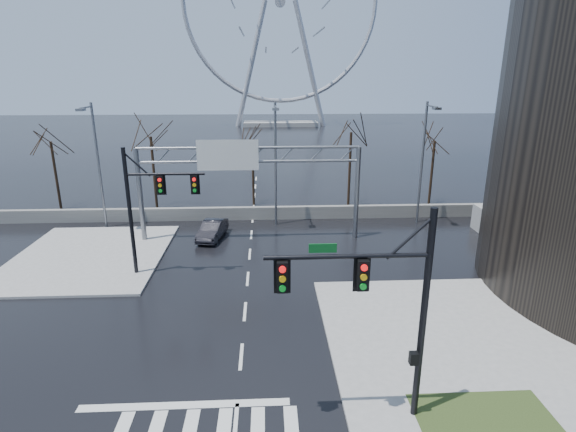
{
  "coord_description": "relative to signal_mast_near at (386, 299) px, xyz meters",
  "views": [
    {
      "loc": [
        1.23,
        -17.26,
        11.97
      ],
      "look_at": [
        2.49,
        8.05,
        4.0
      ],
      "focal_mm": 28.0,
      "sensor_mm": 36.0,
      "label": 1
    }
  ],
  "objects": [
    {
      "name": "streetlight_right",
      "position": [
        8.86,
        22.2,
        1.01
      ],
      "size": [
        0.5,
        2.55,
        10.0
      ],
      "color": "slate",
      "rests_on": "ground"
    },
    {
      "name": "streetlight_left",
      "position": [
        -17.14,
        22.2,
        1.01
      ],
      "size": [
        0.5,
        2.55,
        10.0
      ],
      "color": "slate",
      "rests_on": "ground"
    },
    {
      "name": "grass_strip",
      "position": [
        3.86,
        -0.96,
        -4.72
      ],
      "size": [
        5.0,
        4.0,
        0.02
      ],
      "primitive_type": "cube",
      "color": "#2D3C19",
      "rests_on": "sidewalk_near"
    },
    {
      "name": "ground",
      "position": [
        -5.14,
        4.04,
        -4.87
      ],
      "size": [
        260.0,
        260.0,
        0.0
      ],
      "primitive_type": "plane",
      "color": "black",
      "rests_on": "ground"
    },
    {
      "name": "tree_left",
      "position": [
        -14.14,
        27.54,
        1.1
      ],
      "size": [
        3.75,
        3.75,
        7.5
      ],
      "color": "black",
      "rests_on": "ground"
    },
    {
      "name": "ferris_wheel",
      "position": [
        -0.14,
        99.04,
        21.26
      ],
      "size": [
        45.0,
        6.0,
        50.91
      ],
      "color": "gray",
      "rests_on": "ground"
    },
    {
      "name": "car",
      "position": [
        -8.09,
        19.42,
        -4.19
      ],
      "size": [
        2.19,
        4.35,
        1.37
      ],
      "primitive_type": "imported",
      "rotation": [
        0.0,
        0.0,
        -0.19
      ],
      "color": "black",
      "rests_on": "ground"
    },
    {
      "name": "sidewalk_right_ext",
      "position": [
        4.86,
        6.04,
        -4.8
      ],
      "size": [
        12.0,
        10.0,
        0.15
      ],
      "primitive_type": "cube",
      "color": "gray",
      "rests_on": "ground"
    },
    {
      "name": "signal_mast_near",
      "position": [
        0.0,
        0.0,
        0.0
      ],
      "size": [
        5.52,
        0.41,
        8.0
      ],
      "color": "black",
      "rests_on": "ground"
    },
    {
      "name": "tree_right",
      "position": [
        3.86,
        27.54,
        1.34
      ],
      "size": [
        3.9,
        3.9,
        7.8
      ],
      "color": "black",
      "rests_on": "ground"
    },
    {
      "name": "sidewalk_far",
      "position": [
        -16.14,
        16.04,
        -4.8
      ],
      "size": [
        10.0,
        12.0,
        0.15
      ],
      "primitive_type": "cube",
      "color": "gray",
      "rests_on": "ground"
    },
    {
      "name": "tree_center",
      "position": [
        -5.14,
        28.54,
        0.3
      ],
      "size": [
        3.25,
        3.25,
        6.5
      ],
      "color": "black",
      "rests_on": "ground"
    },
    {
      "name": "tree_far_left",
      "position": [
        -23.14,
        28.04,
        0.7
      ],
      "size": [
        3.5,
        3.5,
        7.0
      ],
      "color": "black",
      "rests_on": "ground"
    },
    {
      "name": "tree_far_right",
      "position": [
        11.86,
        28.04,
        0.54
      ],
      "size": [
        3.4,
        3.4,
        6.8
      ],
      "color": "black",
      "rests_on": "ground"
    },
    {
      "name": "streetlight_mid",
      "position": [
        -3.14,
        22.2,
        1.01
      ],
      "size": [
        0.5,
        2.55,
        10.0
      ],
      "color": "slate",
      "rests_on": "ground"
    },
    {
      "name": "sign_gantry",
      "position": [
        -5.52,
        19.0,
        0.31
      ],
      "size": [
        16.36,
        0.4,
        7.6
      ],
      "color": "slate",
      "rests_on": "ground"
    },
    {
      "name": "barrier_wall",
      "position": [
        -5.14,
        24.04,
        -4.32
      ],
      "size": [
        52.0,
        0.5,
        1.1
      ],
      "primitive_type": "cube",
      "color": "slate",
      "rests_on": "ground"
    },
    {
      "name": "signal_mast_far",
      "position": [
        -11.01,
        13.0,
        -0.04
      ],
      "size": [
        4.72,
        0.41,
        8.0
      ],
      "color": "black",
      "rests_on": "ground"
    }
  ]
}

